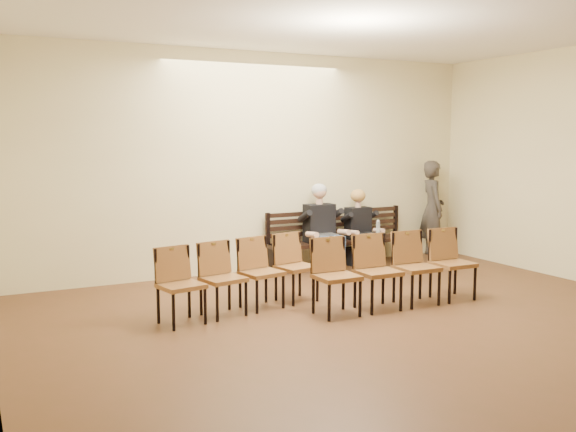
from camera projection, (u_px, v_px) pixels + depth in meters
name	position (u px, v px, depth m)	size (l,w,h in m)	color
ground	(470.00, 368.00, 6.02)	(10.00, 10.00, 0.00)	#53301C
room_walls	(424.00, 98.00, 6.41)	(8.02, 10.01, 3.51)	beige
bench	(341.00, 253.00, 10.75)	(2.60, 0.90, 0.45)	black
seated_man	(322.00, 227.00, 10.39)	(0.59, 0.82, 1.42)	black
seated_woman	(361.00, 231.00, 10.74)	(0.51, 0.70, 1.18)	black
laptop	(325.00, 236.00, 10.29)	(0.35, 0.28, 0.26)	#BABABE
water_bottle	(378.00, 234.00, 10.59)	(0.07, 0.07, 0.23)	silver
bag	(353.00, 256.00, 10.98)	(0.38, 0.26, 0.28)	black
passerby	(433.00, 201.00, 11.64)	(0.73, 0.48, 2.00)	#37322D
chair_row_front	(243.00, 276.00, 7.91)	(2.18, 0.49, 0.90)	brown
chair_row_back	(398.00, 270.00, 8.15)	(2.30, 0.52, 0.94)	brown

